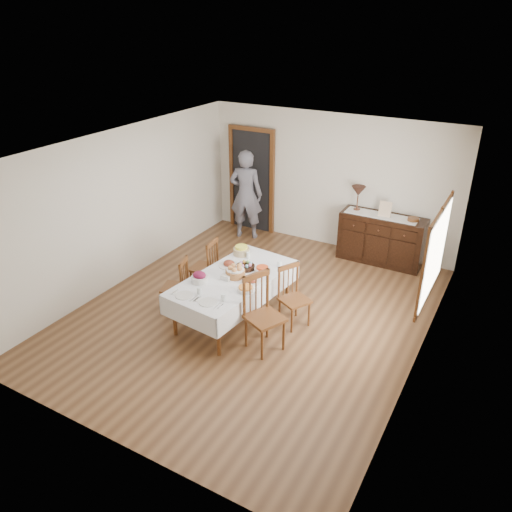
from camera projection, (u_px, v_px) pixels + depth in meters
The scene contains 26 objects.
ground at pixel (253, 313), 7.81m from camera, with size 6.00×6.00×0.00m, color brown.
room_shell at pixel (258, 204), 7.47m from camera, with size 5.02×6.02×2.65m.
dining_table at pixel (234, 282), 7.43m from camera, with size 1.27×2.15×0.70m.
chair_left_near at pixel (177, 285), 7.69m from camera, with size 0.47×0.47×0.89m.
chair_left_far at pixel (206, 265), 8.22m from camera, with size 0.43×0.43×0.94m.
chair_right_near at pixel (262, 312), 6.80m from camera, with size 0.61×0.61×1.10m.
chair_right_far at pixel (293, 295), 7.36m from camera, with size 0.53×0.53×0.93m.
sideboard at pixel (381, 239), 9.21m from camera, with size 1.53×0.56×0.92m.
person at pixel (246, 192), 10.03m from camera, with size 0.61×0.39×1.95m, color slate.
bread_basket at pixel (235, 272), 7.37m from camera, with size 0.29×0.29×0.19m.
egg_basket at pixel (245, 266), 7.61m from camera, with size 0.29×0.29×0.11m.
ham_platter_a at pixel (229, 264), 7.70m from camera, with size 0.33×0.33×0.11m.
ham_platter_b at pixel (251, 280), 7.24m from camera, with size 0.30×0.30×0.11m.
beet_bowl at pixel (200, 277), 7.23m from camera, with size 0.24×0.24×0.16m.
carrot_bowl at pixel (262, 270), 7.52m from camera, with size 0.25×0.25×0.09m.
pineapple_bowl at pixel (241, 251), 8.05m from camera, with size 0.27×0.27×0.15m.
casserole_dish at pixel (246, 289), 7.01m from camera, with size 0.24×0.24×0.07m.
butter_dish at pixel (226, 277), 7.30m from camera, with size 0.15×0.11×0.07m.
setting_left at pixel (189, 294), 6.92m from camera, with size 0.43×0.31×0.10m.
setting_right at pixel (213, 300), 6.75m from camera, with size 0.43×0.31×0.10m.
glass_far_a at pixel (248, 255), 7.92m from camera, with size 0.06×0.06×0.10m.
glass_far_b at pixel (280, 264), 7.66m from camera, with size 0.07×0.07×0.09m.
runner at pixel (381, 216), 9.00m from camera, with size 1.30×0.35×0.01m.
table_lamp at pixel (358, 192), 9.10m from camera, with size 0.26×0.26×0.46m.
picture_frame at pixel (385, 209), 8.90m from camera, with size 0.22×0.08×0.28m.
deco_bowl at pixel (413, 219), 8.76m from camera, with size 0.20×0.20×0.06m.
Camera 1 is at (3.28, -5.73, 4.26)m, focal length 35.00 mm.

